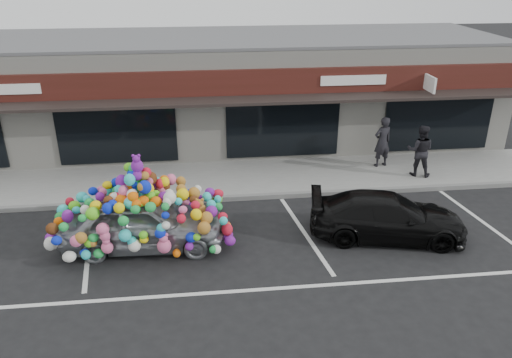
{
  "coord_description": "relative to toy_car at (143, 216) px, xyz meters",
  "views": [
    {
      "loc": [
        0.04,
        -11.92,
        7.24
      ],
      "look_at": [
        1.54,
        1.4,
        1.21
      ],
      "focal_mm": 35.0,
      "sensor_mm": 36.0,
      "label": 1
    }
  ],
  "objects": [
    {
      "name": "black_sedan",
      "position": [
        6.68,
        -0.26,
        -0.3
      ],
      "size": [
        2.55,
        4.54,
        1.24
      ],
      "primitive_type": "imported",
      "rotation": [
        0.0,
        0.0,
        1.37
      ],
      "color": "black",
      "rests_on": "ground"
    },
    {
      "name": "kerb",
      "position": [
        1.64,
        2.48,
        -0.84
      ],
      "size": [
        26.0,
        0.18,
        0.16
      ],
      "primitive_type": "cube",
      "color": "slate",
      "rests_on": "ground"
    },
    {
      "name": "parking_stripe_left",
      "position": [
        -1.56,
        0.18,
        -0.91
      ],
      "size": [
        0.73,
        4.37,
        0.01
      ],
      "primitive_type": "cube",
      "rotation": [
        0.0,
        0.0,
        0.14
      ],
      "color": "silver",
      "rests_on": "ground"
    },
    {
      "name": "ground",
      "position": [
        1.64,
        -0.02,
        -0.92
      ],
      "size": [
        90.0,
        90.0,
        0.0
      ],
      "primitive_type": "plane",
      "color": "black",
      "rests_on": "ground"
    },
    {
      "name": "shop_building",
      "position": [
        1.65,
        8.42,
        1.25
      ],
      "size": [
        24.0,
        7.2,
        4.31
      ],
      "color": "silver",
      "rests_on": "ground"
    },
    {
      "name": "parking_stripe_right",
      "position": [
        9.84,
        0.18,
        -0.91
      ],
      "size": [
        0.73,
        4.37,
        0.01
      ],
      "primitive_type": "cube",
      "rotation": [
        0.0,
        0.0,
        0.14
      ],
      "color": "silver",
      "rests_on": "ground"
    },
    {
      "name": "lane_line",
      "position": [
        3.64,
        -2.32,
        -0.91
      ],
      "size": [
        14.0,
        0.12,
        0.01
      ],
      "primitive_type": "cube",
      "color": "silver",
      "rests_on": "ground"
    },
    {
      "name": "pedestrian_b",
      "position": [
        9.14,
        3.45,
        0.14
      ],
      "size": [
        1.08,
        0.98,
        1.82
      ],
      "primitive_type": "imported",
      "rotation": [
        0.0,
        0.0,
        2.75
      ],
      "color": "black",
      "rests_on": "sidewalk"
    },
    {
      "name": "pedestrian_a",
      "position": [
        8.13,
        4.41,
        0.16
      ],
      "size": [
        0.77,
        0.61,
        1.86
      ],
      "primitive_type": "imported",
      "rotation": [
        0.0,
        0.0,
        3.41
      ],
      "color": "black",
      "rests_on": "sidewalk"
    },
    {
      "name": "parking_stripe_mid",
      "position": [
        4.44,
        0.18,
        -0.91
      ],
      "size": [
        0.73,
        4.37,
        0.01
      ],
      "primitive_type": "cube",
      "rotation": [
        0.0,
        0.0,
        0.14
      ],
      "color": "silver",
      "rests_on": "ground"
    },
    {
      "name": "toy_car",
      "position": [
        0.0,
        0.0,
        0.0
      ],
      "size": [
        3.15,
        4.71,
        2.71
      ],
      "rotation": [
        0.0,
        0.0,
        1.53
      ],
      "color": "#A2A7AC",
      "rests_on": "ground"
    },
    {
      "name": "sidewalk",
      "position": [
        1.64,
        3.98,
        -0.84
      ],
      "size": [
        26.0,
        3.0,
        0.15
      ],
      "primitive_type": "cube",
      "color": "gray",
      "rests_on": "ground"
    }
  ]
}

